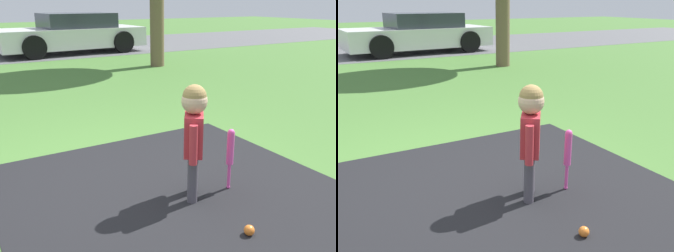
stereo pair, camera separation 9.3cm
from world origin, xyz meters
The scene contains 5 objects.
ground_plane centered at (0.00, 0.00, 0.00)m, with size 60.00×60.00×0.00m, color #477533.
child centered at (0.56, -0.54, 0.63)m, with size 0.27×0.33×0.96m.
baseball_bat centered at (0.91, -0.58, 0.36)m, with size 0.06×0.06×0.55m.
sports_ball centered at (0.59, -1.20, 0.04)m, with size 0.08×0.08×0.08m.
parked_car centered at (2.60, 9.22, 0.60)m, with size 4.60×2.17×1.23m.
Camera 1 is at (-1.07, -2.85, 1.56)m, focal length 40.00 mm.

